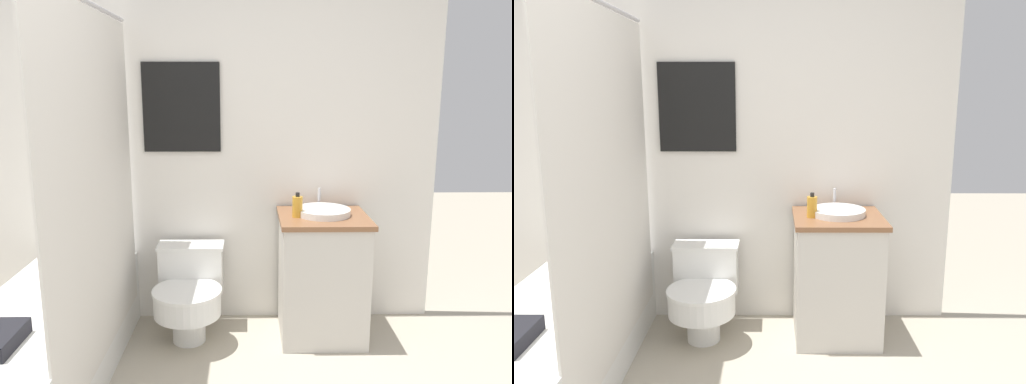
# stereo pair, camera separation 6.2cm
# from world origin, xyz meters

# --- Properties ---
(wall_back) EXTENTS (3.14, 0.07, 2.50)m
(wall_back) POSITION_xyz_m (-0.00, 1.93, 1.25)
(wall_back) COLOR white
(wall_back) RESTS_ON ground_plane
(shower_area) EXTENTS (0.64, 1.57, 1.98)m
(shower_area) POSITION_xyz_m (-0.73, 1.12, 0.29)
(shower_area) COLOR white
(shower_area) RESTS_ON ground_plane
(toilet) EXTENTS (0.43, 0.57, 0.57)m
(toilet) POSITION_xyz_m (-0.05, 1.62, 0.31)
(toilet) COLOR white
(toilet) RESTS_ON ground_plane
(vanity) EXTENTS (0.55, 0.52, 0.79)m
(vanity) POSITION_xyz_m (0.79, 1.63, 0.40)
(vanity) COLOR beige
(vanity) RESTS_ON ground_plane
(sink) EXTENTS (0.34, 0.37, 0.13)m
(sink) POSITION_xyz_m (0.79, 1.66, 0.82)
(sink) COLOR white
(sink) RESTS_ON vanity
(soap_bottle) EXTENTS (0.06, 0.06, 0.15)m
(soap_bottle) POSITION_xyz_m (0.62, 1.60, 0.86)
(soap_bottle) COLOR gold
(soap_bottle) RESTS_ON vanity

